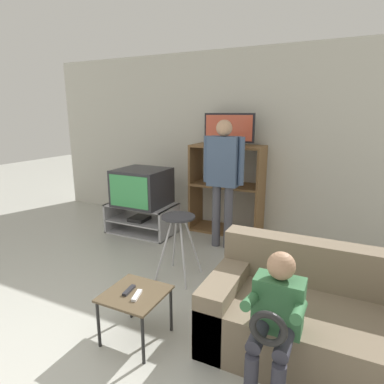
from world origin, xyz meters
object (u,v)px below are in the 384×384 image
Objects in this scene: tv_stand at (142,218)px; person_seated_child at (275,316)px; television_main at (142,187)px; media_shelf at (227,188)px; remote_control_white at (137,295)px; television_flat at (229,130)px; remote_control_black at (129,290)px; couch at (322,321)px; snack_table at (135,298)px; person_standing_adult at (223,172)px; folding_stool at (178,228)px.

tv_stand is 1.06× the size of person_seated_child.
television_main is 0.76× the size of person_seated_child.
remote_control_white is (0.23, -2.57, -0.25)m from media_shelf.
media_shelf is (1.08, 0.57, -0.03)m from television_main.
remote_control_black is (0.12, -2.54, -1.08)m from television_flat.
remote_control_white is 1.35m from couch.
person_standing_adult is at bearing 90.96° from snack_table.
snack_table is at bearing -86.13° from television_flat.
person_seated_child is at bearing -15.53° from remote_control_white.
person_standing_adult reaches higher than person_seated_child.
television_main is 3.00m from couch.
person_seated_child reaches higher than remote_control_black.
remote_control_black is 2.06m from person_standing_adult.
couch is 0.61m from person_seated_child.
remote_control_white is at bearing -158.86° from couch.
person_seated_child reaches higher than couch.
couch is (1.35, 0.45, -0.14)m from remote_control_black.
person_standing_adult is at bearing 118.39° from person_seated_child.
person_standing_adult is (0.02, 1.97, 0.59)m from remote_control_black.
media_shelf is 1.85× the size of folding_stool.
folding_stool is 0.42× the size of person_standing_adult.
remote_control_black is at bearing -87.26° from television_flat.
tv_stand is 1.34× the size of television_flat.
television_main reaches higher than couch.
media_shelf is at bearing 28.02° from television_main.
television_flat is at bearing 93.87° from snack_table.
remote_control_white is at bearing -40.28° from snack_table.
snack_table is 0.27× the size of person_standing_adult.
remote_control_black is 1.00× the size of remote_control_white.
remote_control_black is at bearing 178.26° from person_seated_child.
person_standing_adult is (-0.08, 2.00, 0.59)m from remote_control_white.
person_standing_adult is at bearing 76.79° from remote_control_white.
person_standing_adult is at bearing 0.27° from television_main.
person_seated_child is (1.05, -0.04, 0.19)m from snack_table.
media_shelf is at bearing 172.22° from television_flat.
media_shelf is 2.55m from remote_control_black.
folding_stool is at bearing 99.14° from snack_table.
couch is at bearing 62.89° from person_seated_child.
person_seated_child is at bearing -40.71° from folding_stool.
snack_table is at bearing -57.27° from television_main.
tv_stand is 1.32m from media_shelf.
folding_stool is 1.60m from person_seated_child.
folding_stool is 1.56× the size of snack_table.
remote_control_white reaches higher than snack_table.
tv_stand is at bearing -152.41° from media_shelf.
remote_control_black is (0.13, -2.54, -0.25)m from media_shelf.
snack_table is at bearing 124.30° from remote_control_white.
remote_control_black is at bearing -57.92° from tv_stand.
couch is at bearing -20.82° from folding_stool.
television_flat is 0.79× the size of person_seated_child.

